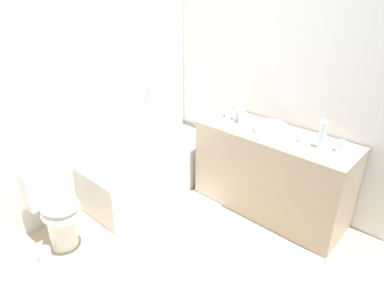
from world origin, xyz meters
TOP-DOWN VIEW (x-y plane):
  - ground_plane at (0.00, 0.00)m, footprint 4.15×4.15m
  - wall_back_tiled at (0.00, 1.29)m, footprint 3.55×0.10m
  - wall_right_mirror at (1.63, 0.00)m, footprint 0.10×2.89m
  - bathtub at (0.72, 0.92)m, footprint 1.56×0.65m
  - toilet at (-0.44, 0.89)m, footprint 0.34×0.53m
  - vanity_counter at (1.28, -0.24)m, footprint 0.58×1.53m
  - sink_basin at (1.28, -0.17)m, footprint 0.31×0.31m
  - sink_faucet at (1.46, -0.17)m, footprint 0.13×0.15m
  - water_bottle_0 at (1.31, 0.23)m, footprint 0.06×0.06m
  - water_bottle_1 at (1.27, 0.15)m, footprint 0.07×0.07m
  - water_bottle_2 at (1.28, -0.68)m, footprint 0.06×0.06m
  - water_bottle_3 at (1.32, 0.34)m, footprint 0.07×0.07m
  - drinking_glass_0 at (1.32, -0.83)m, footprint 0.08×0.08m
  - drinking_glass_1 at (1.29, -0.52)m, footprint 0.08×0.08m
  - soap_dish at (1.34, -0.40)m, footprint 0.09×0.06m
  - bath_mat at (0.71, 0.34)m, footprint 0.65×0.42m
  - toilet_paper_roll at (-0.66, 0.79)m, footprint 0.11×0.11m

SIDE VIEW (x-z plane):
  - ground_plane at x=0.00m, z-range 0.00..0.00m
  - bath_mat at x=0.71m, z-range 0.00..0.01m
  - toilet_paper_roll at x=-0.66m, z-range 0.00..0.12m
  - bathtub at x=0.72m, z-range -0.33..0.86m
  - toilet at x=-0.44m, z-range 0.01..0.75m
  - vanity_counter at x=1.28m, z-range 0.00..0.87m
  - soap_dish at x=1.34m, z-range 0.87..0.89m
  - sink_faucet at x=1.46m, z-range 0.87..0.94m
  - sink_basin at x=1.28m, z-range 0.87..0.94m
  - drinking_glass_0 at x=1.32m, z-range 0.87..0.97m
  - drinking_glass_1 at x=1.29m, z-range 0.87..0.97m
  - water_bottle_3 at x=1.32m, z-range 0.86..1.06m
  - water_bottle_0 at x=1.31m, z-range 0.86..1.06m
  - water_bottle_1 at x=1.27m, z-range 0.86..1.10m
  - water_bottle_2 at x=1.28m, z-range 0.86..1.12m
  - wall_back_tiled at x=0.00m, z-range 0.00..2.32m
  - wall_right_mirror at x=1.63m, z-range 0.00..2.32m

